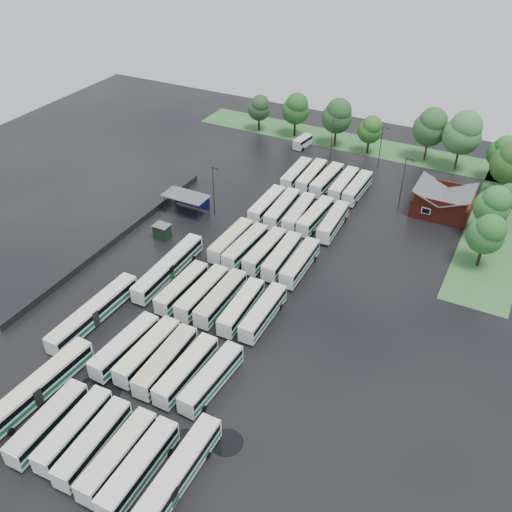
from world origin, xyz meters
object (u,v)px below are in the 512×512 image
at_px(artic_bus_west_a, 37,389).
at_px(minibus, 303,142).
at_px(artic_bus_east, 170,485).
at_px(brick_building, 442,204).

xyz_separation_m(artic_bus_west_a, minibus, (-0.82, 80.79, -0.40)).
bearing_deg(artic_bus_east, brick_building, 79.70).
bearing_deg(minibus, brick_building, -15.53).
height_order(artic_bus_west_a, artic_bus_east, artic_bus_east).
xyz_separation_m(brick_building, artic_bus_west_a, (-33.05, -66.01, -0.18)).
relative_size(brick_building, minibus, 1.81).
relative_size(artic_bus_west_a, minibus, 2.97).
xyz_separation_m(artic_bus_east, minibus, (-22.05, 84.04, -0.44)).
relative_size(artic_bus_west_a, artic_bus_east, 0.98).
bearing_deg(artic_bus_west_a, artic_bus_east, -5.73).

